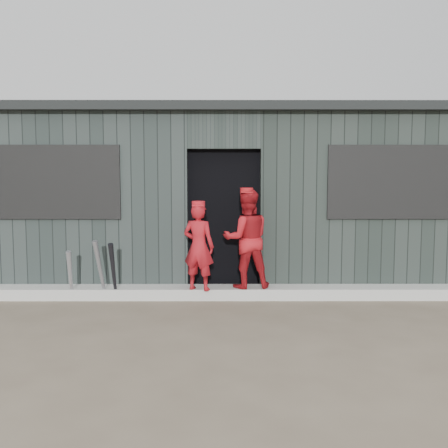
{
  "coord_description": "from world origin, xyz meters",
  "views": [
    {
      "loc": [
        -0.02,
        -4.76,
        1.62
      ],
      "look_at": [
        0.0,
        1.8,
        1.0
      ],
      "focal_mm": 40.0,
      "sensor_mm": 36.0,
      "label": 1
    }
  ],
  "objects_px": {
    "player_red_right": "(246,239)",
    "player_red_left": "(199,247)",
    "bat_left": "(70,276)",
    "bat_mid": "(100,271)",
    "bat_right": "(113,272)",
    "player_grey_back": "(266,240)",
    "dugout": "(224,197)"
  },
  "relations": [
    {
      "from": "player_red_right",
      "to": "player_red_left",
      "type": "bearing_deg",
      "value": 5.52
    },
    {
      "from": "bat_left",
      "to": "bat_mid",
      "type": "height_order",
      "value": "bat_mid"
    },
    {
      "from": "bat_left",
      "to": "bat_right",
      "type": "distance_m",
      "value": 0.57
    },
    {
      "from": "player_grey_back",
      "to": "dugout",
      "type": "height_order",
      "value": "dugout"
    },
    {
      "from": "bat_left",
      "to": "bat_mid",
      "type": "relative_size",
      "value": 0.82
    },
    {
      "from": "player_red_left",
      "to": "player_grey_back",
      "type": "height_order",
      "value": "player_grey_back"
    },
    {
      "from": "player_red_right",
      "to": "player_grey_back",
      "type": "height_order",
      "value": "player_red_right"
    },
    {
      "from": "bat_left",
      "to": "bat_right",
      "type": "bearing_deg",
      "value": -2.17
    },
    {
      "from": "player_grey_back",
      "to": "dugout",
      "type": "relative_size",
      "value": 0.17
    },
    {
      "from": "bat_mid",
      "to": "dugout",
      "type": "distance_m",
      "value": 2.63
    },
    {
      "from": "bat_left",
      "to": "player_red_right",
      "type": "relative_size",
      "value": 0.53
    },
    {
      "from": "dugout",
      "to": "player_red_left",
      "type": "bearing_deg",
      "value": -100.07
    },
    {
      "from": "dugout",
      "to": "bat_mid",
      "type": "bearing_deg",
      "value": -130.34
    },
    {
      "from": "bat_left",
      "to": "player_red_right",
      "type": "xyz_separation_m",
      "value": [
        2.29,
        0.17,
        0.46
      ]
    },
    {
      "from": "bat_left",
      "to": "bat_right",
      "type": "xyz_separation_m",
      "value": [
        0.57,
        -0.02,
        0.05
      ]
    },
    {
      "from": "bat_left",
      "to": "player_red_right",
      "type": "distance_m",
      "value": 2.35
    },
    {
      "from": "bat_left",
      "to": "player_red_left",
      "type": "relative_size",
      "value": 0.61
    },
    {
      "from": "player_red_right",
      "to": "bat_right",
      "type": "bearing_deg",
      "value": -1.09
    },
    {
      "from": "bat_right",
      "to": "player_red_left",
      "type": "height_order",
      "value": "player_red_left"
    },
    {
      "from": "bat_mid",
      "to": "player_red_left",
      "type": "xyz_separation_m",
      "value": [
        1.27,
        0.03,
        0.31
      ]
    },
    {
      "from": "bat_right",
      "to": "player_grey_back",
      "type": "xyz_separation_m",
      "value": [
        2.04,
        0.89,
        0.3
      ]
    },
    {
      "from": "bat_right",
      "to": "dugout",
      "type": "bearing_deg",
      "value": 53.09
    },
    {
      "from": "bat_mid",
      "to": "player_red_left",
      "type": "height_order",
      "value": "player_red_left"
    },
    {
      "from": "bat_right",
      "to": "player_red_right",
      "type": "xyz_separation_m",
      "value": [
        1.73,
        0.19,
        0.41
      ]
    },
    {
      "from": "bat_mid",
      "to": "player_grey_back",
      "type": "height_order",
      "value": "player_grey_back"
    },
    {
      "from": "player_red_left",
      "to": "dugout",
      "type": "xyz_separation_m",
      "value": [
        0.33,
        1.86,
        0.57
      ]
    },
    {
      "from": "bat_mid",
      "to": "bat_left",
      "type": "bearing_deg",
      "value": 179.25
    },
    {
      "from": "bat_left",
      "to": "bat_right",
      "type": "height_order",
      "value": "bat_right"
    },
    {
      "from": "bat_left",
      "to": "player_red_left",
      "type": "bearing_deg",
      "value": 0.93
    },
    {
      "from": "bat_right",
      "to": "player_red_right",
      "type": "relative_size",
      "value": 0.62
    },
    {
      "from": "bat_right",
      "to": "player_grey_back",
      "type": "height_order",
      "value": "player_grey_back"
    },
    {
      "from": "player_red_right",
      "to": "bat_left",
      "type": "bearing_deg",
      "value": -3.19
    }
  ]
}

